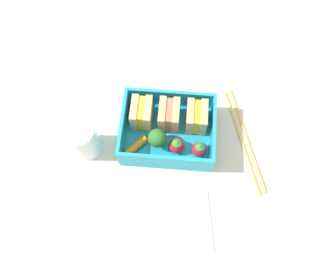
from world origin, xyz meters
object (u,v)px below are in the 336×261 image
folded_napkin (166,224)px  sandwich_center (196,117)px  sandwich_center_left (169,115)px  strawberry_far_left (200,149)px  chopstick_pair (244,138)px  strawberry_left (177,146)px  sandwich_left (142,113)px  broccoli_floret (157,138)px  carrot_stick_far_left (136,146)px  drinking_glass (84,140)px

folded_napkin → sandwich_center: bearing=78.0°
sandwich_center_left → strawberry_far_left: 8.51cm
sandwich_center_left → chopstick_pair: (14.84, -2.09, -3.56)cm
chopstick_pair → strawberry_left: bearing=-165.3°
sandwich_left → sandwich_center_left: (5.13, 0.00, 0.00)cm
chopstick_pair → folded_napkin: chopstick_pair is taller
strawberry_left → sandwich_center: bearing=59.2°
broccoli_floret → chopstick_pair: 17.21cm
carrot_stick_far_left → broccoli_floret: broccoli_floret is taller
folded_napkin → sandwich_left: bearing=107.6°
sandwich_left → folded_napkin: sandwich_left is taller
sandwich_center → chopstick_pair: bearing=-12.1°
sandwich_center_left → carrot_stick_far_left: 8.43cm
strawberry_left → strawberry_far_left: (4.22, -0.35, -0.03)cm
broccoli_floret → strawberry_far_left: bearing=-7.7°
sandwich_center_left → strawberry_far_left: sandwich_center_left is taller
strawberry_left → broccoli_floret: bearing=169.0°
folded_napkin → strawberry_far_left: bearing=69.5°
sandwich_left → strawberry_left: (6.99, -5.50, -1.15)cm
sandwich_center_left → chopstick_pair: bearing=-8.0°
sandwich_center_left → sandwich_center: 5.13cm
folded_napkin → broccoli_floret: bearing=100.8°
broccoli_floret → strawberry_far_left: size_ratio=1.34×
sandwich_left → strawberry_far_left: sandwich_left is taller
carrot_stick_far_left → strawberry_far_left: size_ratio=1.37×
sandwich_center → strawberry_left: size_ratio=1.56×
carrot_stick_far_left → drinking_glass: 9.51cm
sandwich_left → sandwich_center: (10.27, 0.00, 0.00)cm
folded_napkin → sandwich_center_left: bearing=93.0°
sandwich_center → drinking_glass: size_ratio=0.66×
sandwich_center_left → sandwich_center: bearing=0.0°
broccoli_floret → strawberry_far_left: 8.01cm
sandwich_left → sandwich_center: 10.27cm
sandwich_center_left → folded_napkin: 19.76cm
broccoli_floret → folded_napkin: bearing=-79.2°
carrot_stick_far_left → broccoli_floret: 4.52cm
sandwich_center → drinking_glass: drinking_glass is taller
sandwich_left → chopstick_pair: size_ratio=0.25×
sandwich_left → drinking_glass: size_ratio=0.66×
sandwich_center_left → folded_napkin: bearing=-87.0°
sandwich_center → broccoli_floret: 8.42cm
sandwich_left → drinking_glass: 11.64cm
broccoli_floret → strawberry_far_left: broccoli_floret is taller
sandwich_center_left → folded_napkin: size_ratio=0.34×
strawberry_far_left → drinking_glass: drinking_glass is taller
sandwich_center → drinking_glass: 21.04cm
sandwich_center → folded_napkin: bearing=-102.0°
broccoli_floret → drinking_glass: size_ratio=0.55×
drinking_glass → folded_napkin: bearing=-39.5°
drinking_glass → folded_napkin: (15.96, -13.14, -3.92)cm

